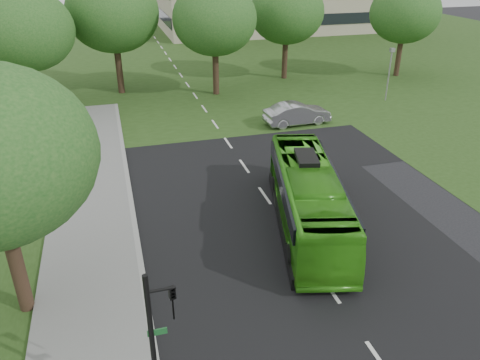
{
  "coord_description": "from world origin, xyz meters",
  "views": [
    {
      "loc": [
        -7.46,
        -15.28,
        12.2
      ],
      "look_at": [
        -1.65,
        5.16,
        1.6
      ],
      "focal_mm": 35.0,
      "sensor_mm": 36.0,
      "label": 1
    }
  ],
  "objects": [
    {
      "name": "ground",
      "position": [
        0.0,
        0.0,
        0.0
      ],
      "size": [
        160.0,
        160.0,
        0.0
      ],
      "primitive_type": "plane",
      "color": "black",
      "rests_on": "ground"
    },
    {
      "name": "traffic_light",
      "position": [
        -7.04,
        -6.0,
        3.03
      ],
      "size": [
        0.83,
        0.24,
        5.16
      ],
      "rotation": [
        0.0,
        0.0,
        0.22
      ],
      "color": "black",
      "rests_on": "ground"
    },
    {
      "name": "tree_park_e",
      "position": [
        21.9,
        27.59,
        6.32
      ],
      "size": [
        6.97,
        6.97,
        9.29
      ],
      "color": "black",
      "rests_on": "ground"
    },
    {
      "name": "tree_park_d",
      "position": [
        10.13,
        29.88,
        6.55
      ],
      "size": [
        7.32,
        7.32,
        9.67
      ],
      "color": "black",
      "rests_on": "ground"
    },
    {
      "name": "tree_park_c",
      "position": [
        2.01,
        26.09,
        6.62
      ],
      "size": [
        7.35,
        7.35,
        9.76
      ],
      "color": "black",
      "rests_on": "ground"
    },
    {
      "name": "camera_pole",
      "position": [
        16.0,
        20.0,
        2.94
      ],
      "size": [
        0.39,
        0.34,
        4.56
      ],
      "rotation": [
        0.0,
        0.0,
        -0.04
      ],
      "color": "gray",
      "rests_on": "ground"
    },
    {
      "name": "street_surfaces",
      "position": [
        -0.38,
        22.75,
        0.03
      ],
      "size": [
        120.0,
        120.0,
        0.15
      ],
      "color": "black",
      "rests_on": "ground"
    },
    {
      "name": "sedan",
      "position": [
        6.06,
        16.34,
        0.84
      ],
      "size": [
        5.18,
        2.09,
        1.67
      ],
      "primitive_type": "imported",
      "rotation": [
        0.0,
        0.0,
        1.63
      ],
      "color": "#AFAFB4",
      "rests_on": "ground"
    },
    {
      "name": "bus",
      "position": [
        1.0,
        2.62,
        1.52
      ],
      "size": [
        5.09,
        11.18,
        3.03
      ],
      "primitive_type": "imported",
      "rotation": [
        0.0,
        0.0,
        -0.24
      ],
      "color": "#3A9F1A",
      "rests_on": "ground"
    },
    {
      "name": "tree_park_a",
      "position": [
        -13.09,
        24.43,
        6.59
      ],
      "size": [
        7.31,
        7.31,
        9.72
      ],
      "color": "black",
      "rests_on": "ground"
    },
    {
      "name": "tree_park_b",
      "position": [
        -6.4,
        28.92,
        7.1
      ],
      "size": [
        8.03,
        8.03,
        10.53
      ],
      "color": "black",
      "rests_on": "ground"
    }
  ]
}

